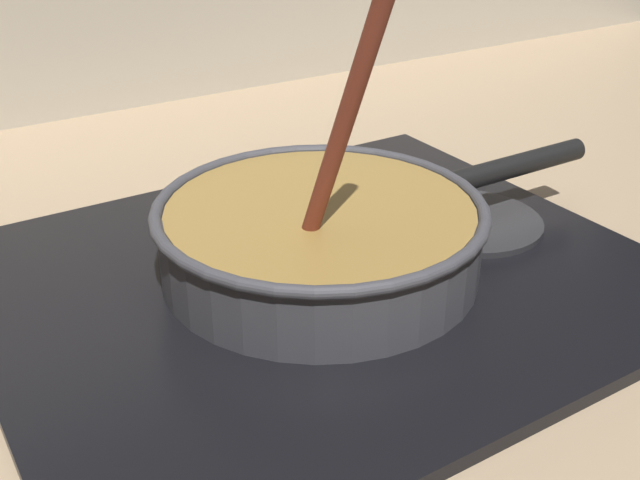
# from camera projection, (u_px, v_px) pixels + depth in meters

# --- Properties ---
(ground) EXTENTS (2.40, 1.60, 0.04)m
(ground) POSITION_uv_depth(u_px,v_px,m) (467.00, 453.00, 0.52)
(ground) COLOR #9E8466
(hob_plate) EXTENTS (0.56, 0.48, 0.01)m
(hob_plate) POSITION_uv_depth(u_px,v_px,m) (320.00, 277.00, 0.67)
(hob_plate) COLOR black
(hob_plate) RESTS_ON ground
(burner_ring) EXTENTS (0.17, 0.17, 0.01)m
(burner_ring) POSITION_uv_depth(u_px,v_px,m) (320.00, 267.00, 0.67)
(burner_ring) COLOR #592D0C
(burner_ring) RESTS_ON hob_plate
(spare_burner) EXTENTS (0.14, 0.14, 0.01)m
(spare_burner) POSITION_uv_depth(u_px,v_px,m) (469.00, 221.00, 0.75)
(spare_burner) COLOR #262628
(spare_burner) RESTS_ON hob_plate
(cooking_pan) EXTENTS (0.46, 0.28, 0.32)m
(cooking_pan) POSITION_uv_depth(u_px,v_px,m) (322.00, 234.00, 0.66)
(cooking_pan) COLOR #38383D
(cooking_pan) RESTS_ON hob_plate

